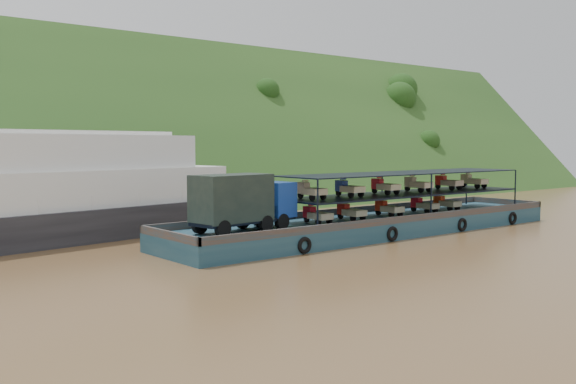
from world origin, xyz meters
TOP-DOWN VIEW (x-y plane):
  - ground at (0.00, 0.00)m, footprint 160.00×160.00m
  - hillside at (0.00, 36.00)m, footprint 140.00×39.60m
  - cargo_barge at (2.11, -0.66)m, footprint 35.00×7.18m
  - passenger_ferry at (-19.31, 11.92)m, footprint 39.00×15.27m

SIDE VIEW (x-z plane):
  - ground at x=0.00m, z-range 0.00..0.00m
  - hillside at x=0.00m, z-range -19.80..19.80m
  - cargo_barge at x=2.11m, z-range -1.22..3.64m
  - passenger_ferry at x=-19.31m, z-range -0.51..7.18m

